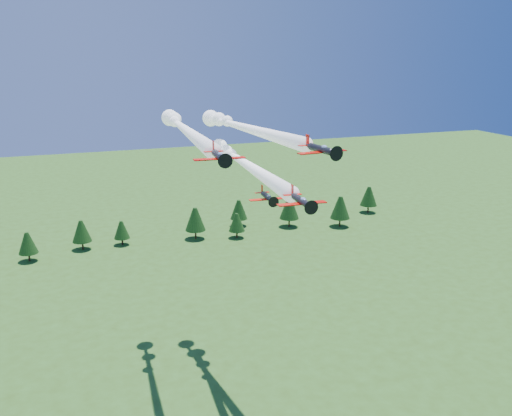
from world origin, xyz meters
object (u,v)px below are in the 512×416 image
object	(u,v)px
plane_slot	(267,197)
plane_right	(243,127)
plane_lead	(244,162)
plane_left	(184,128)

from	to	relation	value
plane_slot	plane_right	bearing A→B (deg)	85.13
plane_lead	plane_slot	world-z (taller)	plane_lead
plane_left	plane_slot	world-z (taller)	plane_left
plane_left	plane_right	bearing A→B (deg)	-0.18
plane_left	plane_slot	distance (m)	26.51
plane_lead	plane_left	xyz separation A→B (m)	(-9.66, 7.52, 5.97)
plane_left	plane_lead	bearing A→B (deg)	-34.23
plane_lead	plane_right	bearing A→B (deg)	74.73
plane_left	plane_right	xyz separation A→B (m)	(11.87, -0.80, -0.20)
plane_lead	plane_slot	distance (m)	16.36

